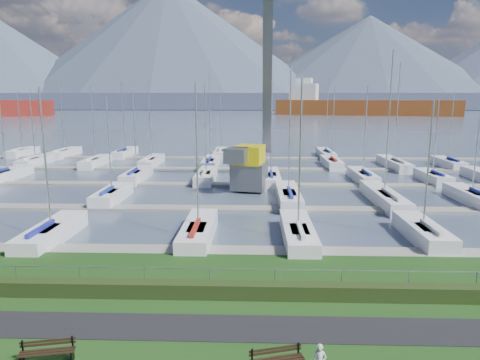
{
  "coord_description": "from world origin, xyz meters",
  "views": [
    {
      "loc": [
        1.0,
        -18.26,
        8.87
      ],
      "look_at": [
        0.0,
        12.0,
        3.0
      ],
      "focal_mm": 32.0,
      "sensor_mm": 36.0,
      "label": 1
    }
  ],
  "objects_px": {
    "bench_left": "(47,352)",
    "crane": "(254,133)",
    "bench_right": "(277,360)",
    "person": "(320,358)"
  },
  "relations": [
    {
      "from": "bench_left",
      "to": "person",
      "type": "height_order",
      "value": "person"
    },
    {
      "from": "bench_left",
      "to": "person",
      "type": "bearing_deg",
      "value": -13.59
    },
    {
      "from": "bench_right",
      "to": "person",
      "type": "distance_m",
      "value": 1.4
    },
    {
      "from": "bench_left",
      "to": "bench_right",
      "type": "distance_m",
      "value": 7.73
    },
    {
      "from": "bench_left",
      "to": "crane",
      "type": "relative_size",
      "value": 0.08
    },
    {
      "from": "bench_left",
      "to": "bench_right",
      "type": "height_order",
      "value": "same"
    },
    {
      "from": "bench_left",
      "to": "crane",
      "type": "bearing_deg",
      "value": 65.26
    },
    {
      "from": "bench_left",
      "to": "crane",
      "type": "xyz_separation_m",
      "value": [
        6.94,
        30.19,
        4.91
      ]
    },
    {
      "from": "crane",
      "to": "bench_left",
      "type": "bearing_deg",
      "value": -90.85
    },
    {
      "from": "person",
      "to": "crane",
      "type": "distance_m",
      "value": 30.91
    }
  ]
}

